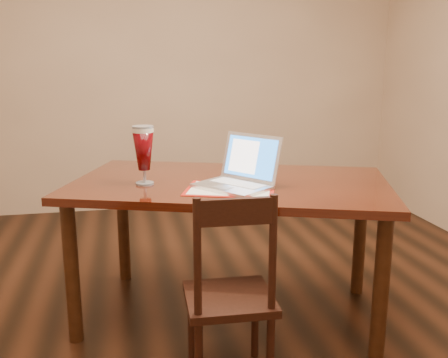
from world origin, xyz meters
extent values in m
plane|color=black|center=(0.00, 0.00, 0.00)|extent=(5.00, 5.00, 0.00)
cube|color=tan|center=(0.00, 2.50, 1.35)|extent=(4.50, 0.01, 2.70)
cube|color=#441509|center=(0.09, 0.19, 0.77)|extent=(1.92, 1.47, 0.04)
cylinder|color=#381D0E|center=(-0.76, 0.08, 0.38)|extent=(0.07, 0.07, 0.75)
cylinder|color=#381D0E|center=(0.68, -0.43, 0.38)|extent=(0.07, 0.07, 0.75)
cylinder|color=#381D0E|center=(-0.50, 0.82, 0.38)|extent=(0.07, 0.07, 0.75)
cylinder|color=#381D0E|center=(0.94, 0.31, 0.38)|extent=(0.07, 0.07, 0.75)
cube|color=#A9190F|center=(0.05, 0.00, 0.80)|extent=(0.53, 0.45, 0.00)
cube|color=white|center=(0.05, 0.00, 0.80)|extent=(0.47, 0.40, 0.00)
cube|color=silver|center=(0.06, 0.02, 0.81)|extent=(0.42, 0.44, 0.02)
cube|color=silver|center=(0.10, 0.05, 0.82)|extent=(0.27, 0.30, 0.00)
cube|color=#AFAFB4|center=(0.01, -0.02, 0.82)|extent=(0.11, 0.11, 0.00)
cube|color=silver|center=(0.19, 0.11, 0.94)|extent=(0.28, 0.33, 0.24)
cube|color=blue|center=(0.18, 0.11, 0.94)|extent=(0.24, 0.29, 0.20)
cube|color=white|center=(0.15, 0.14, 0.94)|extent=(0.15, 0.17, 0.17)
cylinder|color=silver|center=(-0.37, 0.20, 0.80)|extent=(0.10, 0.10, 0.01)
cylinder|color=silver|center=(-0.37, 0.20, 0.84)|extent=(0.02, 0.02, 0.07)
cylinder|color=beige|center=(-0.37, 0.20, 1.09)|extent=(0.11, 0.11, 0.02)
cylinder|color=silver|center=(-0.37, 0.20, 1.10)|extent=(0.11, 0.11, 0.01)
cylinder|color=silver|center=(0.18, 0.55, 0.82)|extent=(0.06, 0.06, 0.04)
cylinder|color=silver|center=(0.30, 0.52, 0.82)|extent=(0.06, 0.06, 0.04)
cube|color=black|center=(-0.04, -0.39, 0.40)|extent=(0.40, 0.38, 0.04)
cylinder|color=black|center=(0.11, -0.54, 0.19)|extent=(0.04, 0.04, 0.38)
cylinder|color=black|center=(-0.19, -0.24, 0.19)|extent=(0.04, 0.04, 0.38)
cylinder|color=black|center=(0.12, -0.25, 0.19)|extent=(0.04, 0.04, 0.38)
cylinder|color=black|center=(-0.20, -0.53, 0.66)|extent=(0.03, 0.03, 0.50)
cylinder|color=black|center=(0.11, -0.54, 0.66)|extent=(0.03, 0.03, 0.50)
cube|color=black|center=(-0.05, -0.54, 0.85)|extent=(0.31, 0.04, 0.11)
camera|label=1|loc=(-0.48, -2.40, 1.43)|focal=40.00mm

